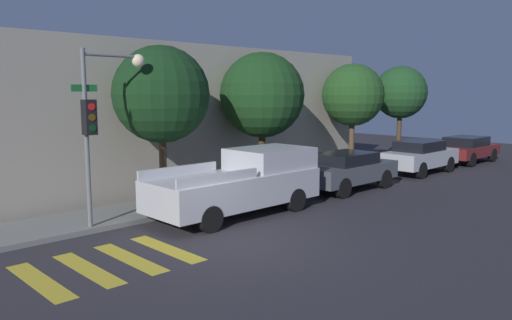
{
  "coord_description": "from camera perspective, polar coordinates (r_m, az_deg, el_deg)",
  "views": [
    {
      "loc": [
        -7.79,
        -8.9,
        3.69
      ],
      "look_at": [
        2.82,
        2.1,
        1.6
      ],
      "focal_mm": 35.0,
      "sensor_mm": 36.0,
      "label": 1
    }
  ],
  "objects": [
    {
      "name": "tree_behind_truck",
      "position": [
        26.72,
        16.18,
        7.4
      ],
      "size": [
        2.67,
        2.67,
        5.0
      ],
      "color": "#4C3823",
      "rests_on": "ground"
    },
    {
      "name": "tree_midblock",
      "position": [
        18.78,
        0.69,
        7.39
      ],
      "size": [
        3.18,
        3.18,
        5.17
      ],
      "color": "#42301E",
      "rests_on": "ground"
    },
    {
      "name": "building_row",
      "position": [
        19.4,
        -20.3,
        4.43
      ],
      "size": [
        26.0,
        6.0,
        5.44
      ],
      "primitive_type": "cube",
      "color": "#A89E8E",
      "rests_on": "ground"
    },
    {
      "name": "pickup_truck",
      "position": [
        15.14,
        -1.54,
        -2.52
      ],
      "size": [
        5.47,
        2.1,
        1.93
      ],
      "color": "#BCBCC1",
      "rests_on": "ground"
    },
    {
      "name": "tree_near_corner",
      "position": [
        15.98,
        -10.78,
        7.34
      ],
      "size": [
        3.04,
        3.04,
        5.14
      ],
      "color": "#4C3823",
      "rests_on": "ground"
    },
    {
      "name": "ground_plane",
      "position": [
        12.39,
        -2.7,
        -9.55
      ],
      "size": [
        60.0,
        60.0,
        0.0
      ],
      "primitive_type": "plane",
      "color": "#2D2B30"
    },
    {
      "name": "sedan_middle",
      "position": [
        23.86,
        18.22,
        0.46
      ],
      "size": [
        4.22,
        1.74,
        1.5
      ],
      "color": "#B7BABF",
      "rests_on": "ground"
    },
    {
      "name": "sedan_near_corner",
      "position": [
        19.12,
        10.3,
        -1.09
      ],
      "size": [
        4.29,
        1.85,
        1.43
      ],
      "color": "#4C5156",
      "rests_on": "ground"
    },
    {
      "name": "sidewalk",
      "position": [
        15.76,
        -13.16,
        -5.7
      ],
      "size": [
        26.0,
        2.24,
        0.14
      ],
      "primitive_type": "cube",
      "color": "slate",
      "rests_on": "ground"
    },
    {
      "name": "traffic_light_pole",
      "position": [
        13.74,
        -17.3,
        5.64
      ],
      "size": [
        2.13,
        0.56,
        4.8
      ],
      "color": "slate",
      "rests_on": "ground"
    },
    {
      "name": "tree_far_end",
      "position": [
        23.22,
        11.0,
        7.28
      ],
      "size": [
        2.82,
        2.82,
        4.97
      ],
      "color": "brown",
      "rests_on": "ground"
    },
    {
      "name": "sedan_far_end",
      "position": [
        28.33,
        22.93,
        1.22
      ],
      "size": [
        4.26,
        1.86,
        1.38
      ],
      "color": "maroon",
      "rests_on": "ground"
    },
    {
      "name": "crosswalk",
      "position": [
        11.49,
        -16.45,
        -11.27
      ],
      "size": [
        3.41,
        2.6,
        0.0
      ],
      "color": "gold",
      "rests_on": "ground"
    }
  ]
}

